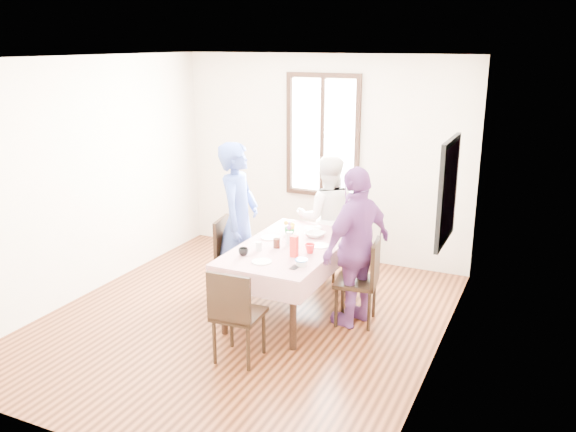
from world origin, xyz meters
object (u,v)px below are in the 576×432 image
Objects in this scene: chair_near at (239,314)px; person_left at (238,221)px; person_far at (327,217)px; chair_left at (238,258)px; chair_far at (327,242)px; dining_table at (290,279)px; chair_right at (356,282)px; person_right at (356,247)px.

chair_near is 1.52m from person_left.
chair_left is at bearing 28.26° from person_far.
chair_far is 0.59× the size of person_far.
person_left is at bearing 29.01° from person_far.
dining_table is at bearing 66.02° from person_far.
chair_far is (-0.73, 1.07, 0.00)m from chair_right.
chair_near is (0.00, -2.24, 0.00)m from chair_far.
chair_near is at bearing 94.61° from chair_far.
chair_right reaches higher than dining_table.
chair_right and chair_far have the same top height.
chair_right is 1.00× the size of chair_near.
chair_right is 1.29m from chair_far.
chair_right is (0.73, 0.05, 0.08)m from dining_table.
dining_table is 1.79× the size of chair_near.
chair_far is at bearing -125.94° from person_right.
person_left is 1.43m from person_right.
person_right is (1.44, -0.10, 0.38)m from chair_left.
dining_table is at bearing 68.61° from chair_left.
chair_right is at bearing 129.06° from chair_far.
dining_table is at bearing -111.11° from person_left.
dining_table is 1.79× the size of chair_right.
chair_right is 1.38m from chair_near.
chair_left is at bearing 57.45° from chair_far.
chair_far is 0.54× the size of person_right.
chair_far is 1.28m from person_left.
dining_table is 1.79× the size of chair_far.
chair_near is at bearing 66.02° from person_far.
person_far is 1.27m from person_right.
chair_near is (-0.73, -1.17, 0.00)m from chair_right.
person_left is (-0.71, 1.27, 0.44)m from chair_near.
person_right reaches higher than chair_right.
chair_right is 0.38m from person_right.
person_far is 0.93× the size of person_right.
chair_right is 0.59× the size of person_far.
chair_near is (0.00, -1.12, 0.08)m from dining_table.
chair_left is 1.00× the size of chair_far.
chair_near is 0.59× the size of person_far.
chair_left is 0.51× the size of person_left.
chair_near is at bearing 20.32° from chair_left.
dining_table is at bearing 86.75° from chair_near.
person_right is at bearing -103.12° from person_left.
chair_far is (0.00, 1.12, 0.08)m from dining_table.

